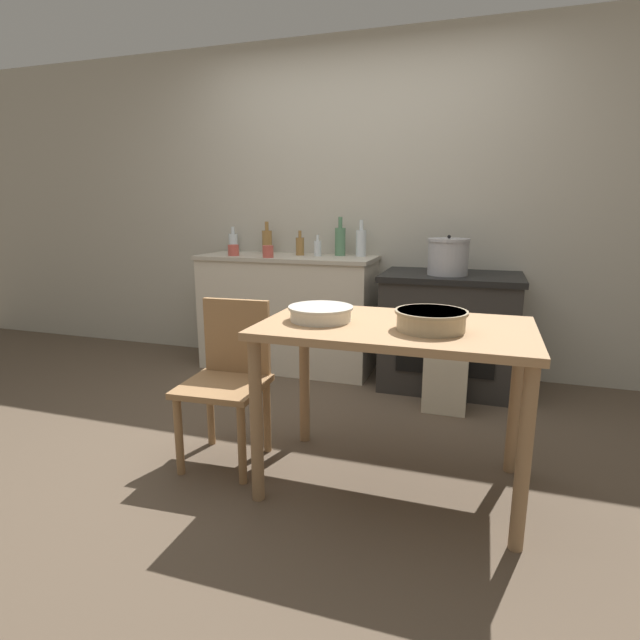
{
  "coord_description": "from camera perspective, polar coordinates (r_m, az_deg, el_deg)",
  "views": [
    {
      "loc": [
        0.95,
        -2.36,
        1.28
      ],
      "look_at": [
        0.0,
        0.54,
        0.59
      ],
      "focal_mm": 28.0,
      "sensor_mm": 36.0,
      "label": 1
    }
  ],
  "objects": [
    {
      "name": "ground_plane",
      "position": [
        2.85,
        -3.48,
        -14.04
      ],
      "size": [
        14.0,
        14.0,
        0.0
      ],
      "primitive_type": "plane",
      "color": "brown"
    },
    {
      "name": "wall_back",
      "position": [
        4.05,
        4.75,
        12.61
      ],
      "size": [
        8.0,
        0.07,
        2.55
      ],
      "color": "#B2AD9E",
      "rests_on": "ground_plane"
    },
    {
      "name": "counter_cabinet",
      "position": [
        4.02,
        -3.69,
        0.89
      ],
      "size": [
        1.4,
        0.54,
        0.91
      ],
      "color": "beige",
      "rests_on": "ground_plane"
    },
    {
      "name": "stove",
      "position": [
        3.7,
        14.49,
        -1.19
      ],
      "size": [
        0.96,
        0.66,
        0.83
      ],
      "color": "#2D2B28",
      "rests_on": "ground_plane"
    },
    {
      "name": "work_table",
      "position": [
        2.25,
        8.53,
        -3.24
      ],
      "size": [
        1.18,
        0.71,
        0.78
      ],
      "color": "#A87F56",
      "rests_on": "ground_plane"
    },
    {
      "name": "chair",
      "position": [
        2.6,
        -10.39,
        -6.31
      ],
      "size": [
        0.42,
        0.42,
        0.82
      ],
      "rotation": [
        0.0,
        0.0,
        0.06
      ],
      "color": "#997047",
      "rests_on": "ground_plane"
    },
    {
      "name": "flour_sack",
      "position": [
        3.31,
        14.14,
        -6.76
      ],
      "size": [
        0.27,
        0.19,
        0.39
      ],
      "primitive_type": "cube",
      "color": "beige",
      "rests_on": "ground_plane"
    },
    {
      "name": "stock_pot",
      "position": [
        3.55,
        14.42,
        7.03
      ],
      "size": [
        0.29,
        0.29,
        0.27
      ],
      "color": "#A8A8AD",
      "rests_on": "stove"
    },
    {
      "name": "mixing_bowl_large",
      "position": [
        2.13,
        12.56,
        0.1
      ],
      "size": [
        0.3,
        0.3,
        0.08
      ],
      "color": "tan",
      "rests_on": "work_table"
    },
    {
      "name": "mixing_bowl_small",
      "position": [
        2.26,
        0.08,
        0.87
      ],
      "size": [
        0.29,
        0.29,
        0.07
      ],
      "color": "silver",
      "rests_on": "work_table"
    },
    {
      "name": "bottle_far_left",
      "position": [
        3.94,
        2.32,
        9.04
      ],
      "size": [
        0.08,
        0.08,
        0.3
      ],
      "color": "#517F5B",
      "rests_on": "counter_cabinet"
    },
    {
      "name": "bottle_left",
      "position": [
        3.9,
        -0.27,
        8.25
      ],
      "size": [
        0.06,
        0.06,
        0.16
      ],
      "color": "silver",
      "rests_on": "counter_cabinet"
    },
    {
      "name": "bottle_mid_left",
      "position": [
        3.89,
        4.71,
        8.84
      ],
      "size": [
        0.08,
        0.08,
        0.28
      ],
      "color": "silver",
      "rests_on": "counter_cabinet"
    },
    {
      "name": "bottle_center_left",
      "position": [
        4.16,
        -6.07,
        8.96
      ],
      "size": [
        0.08,
        0.08,
        0.26
      ],
      "color": "olive",
      "rests_on": "counter_cabinet"
    },
    {
      "name": "bottle_center",
      "position": [
        4.35,
        -9.88,
        8.76
      ],
      "size": [
        0.08,
        0.08,
        0.21
      ],
      "color": "silver",
      "rests_on": "counter_cabinet"
    },
    {
      "name": "bottle_center_right",
      "position": [
        3.97,
        -2.3,
        8.47
      ],
      "size": [
        0.07,
        0.07,
        0.19
      ],
      "color": "olive",
      "rests_on": "counter_cabinet"
    },
    {
      "name": "cup_mid_right",
      "position": [
        4.0,
        -9.86,
        7.86
      ],
      "size": [
        0.09,
        0.09,
        0.08
      ],
      "primitive_type": "cylinder",
      "color": "#B74C42",
      "rests_on": "counter_cabinet"
    },
    {
      "name": "cup_right",
      "position": [
        3.81,
        -5.96,
        7.79
      ],
      "size": [
        0.08,
        0.08,
        0.09
      ],
      "primitive_type": "cylinder",
      "color": "#B74C42",
      "rests_on": "counter_cabinet"
    }
  ]
}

